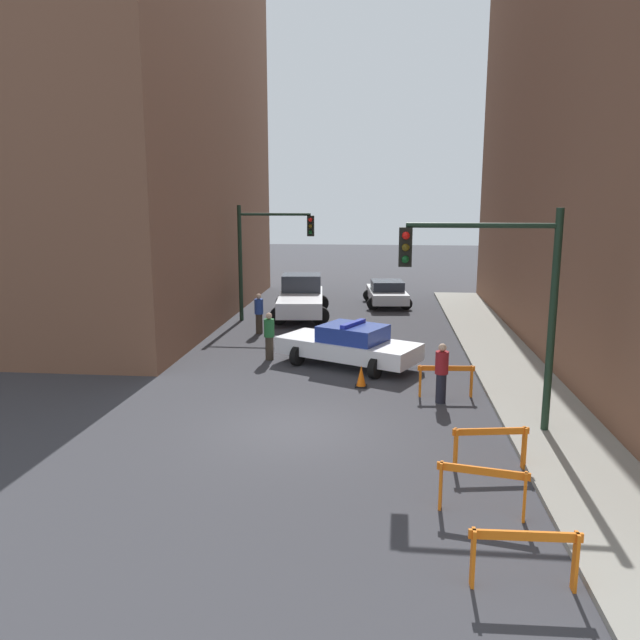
{
  "coord_description": "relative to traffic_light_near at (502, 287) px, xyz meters",
  "views": [
    {
      "loc": [
        1.98,
        -14.28,
        5.55
      ],
      "look_at": [
        -0.08,
        6.21,
        1.48
      ],
      "focal_mm": 35.0,
      "sensor_mm": 36.0,
      "label": 1
    }
  ],
  "objects": [
    {
      "name": "parked_car_near",
      "position": [
        -2.49,
        17.72,
        -2.86
      ],
      "size": [
        2.56,
        4.46,
        1.31
      ],
      "rotation": [
        0.0,
        0.0,
        0.1
      ],
      "color": "silver",
      "rests_on": "ground_plane"
    },
    {
      "name": "pedestrian_corner",
      "position": [
        -7.78,
        10.33,
        -2.67
      ],
      "size": [
        0.48,
        0.48,
        1.66
      ],
      "rotation": [
        0.0,
        0.0,
        2.72
      ],
      "color": "#382D23",
      "rests_on": "ground_plane"
    },
    {
      "name": "building_corner_left",
      "position": [
        -16.73,
        13.76,
        6.71
      ],
      "size": [
        14.0,
        20.0,
        20.48
      ],
      "color": "brown",
      "rests_on": "ground_plane"
    },
    {
      "name": "barrier_mid",
      "position": [
        -0.92,
        -4.08,
        -2.91
      ],
      "size": [
        1.58,
        0.46,
        0.9
      ],
      "rotation": [
        0.0,
        0.0,
        -0.21
      ],
      "color": "orange",
      "rests_on": "ground_plane"
    },
    {
      "name": "barrier_front",
      "position": [
        -0.65,
        -6.19,
        -2.91
      ],
      "size": [
        1.6,
        0.2,
        0.9
      ],
      "rotation": [
        0.0,
        0.0,
        0.03
      ],
      "color": "orange",
      "rests_on": "ground_plane"
    },
    {
      "name": "barrier_corner",
      "position": [
        -0.91,
        2.64,
        -2.91
      ],
      "size": [
        1.6,
        0.27,
        0.9
      ],
      "rotation": [
        0.0,
        0.0,
        0.08
      ],
      "color": "orange",
      "rests_on": "ground_plane"
    },
    {
      "name": "pedestrian_crossing",
      "position": [
        -6.59,
        6.16,
        -2.67
      ],
      "size": [
        0.41,
        0.41,
        1.66
      ],
      "rotation": [
        0.0,
        0.0,
        2.98
      ],
      "color": "#382D23",
      "rests_on": "ground_plane"
    },
    {
      "name": "white_truck",
      "position": [
        -6.53,
        14.22,
        -2.62
      ],
      "size": [
        2.98,
        5.57,
        1.9
      ],
      "rotation": [
        0.0,
        0.0,
        0.1
      ],
      "color": "silver",
      "rests_on": "ground_plane"
    },
    {
      "name": "traffic_cone",
      "position": [
        -3.31,
        3.34,
        -3.21
      ],
      "size": [
        0.36,
        0.36,
        0.66
      ],
      "color": "black",
      "rests_on": "ground_plane"
    },
    {
      "name": "traffic_light_far",
      "position": [
        -8.03,
        13.01,
        -0.13
      ],
      "size": [
        3.44,
        0.35,
        5.2
      ],
      "color": "black",
      "rests_on": "ground_plane"
    },
    {
      "name": "police_car",
      "position": [
        -3.8,
        5.63,
        -2.81
      ],
      "size": [
        5.03,
        3.75,
        1.52
      ],
      "rotation": [
        0.0,
        0.0,
        1.11
      ],
      "color": "white",
      "rests_on": "ground_plane"
    },
    {
      "name": "ground_plane",
      "position": [
        -4.73,
        -0.24,
        -3.53
      ],
      "size": [
        120.0,
        120.0,
        0.0
      ],
      "primitive_type": "plane",
      "color": "#38383D"
    },
    {
      "name": "barrier_back",
      "position": [
        -0.47,
        -2.14,
        -2.91
      ],
      "size": [
        1.59,
        0.4,
        0.9
      ],
      "rotation": [
        0.0,
        0.0,
        0.16
      ],
      "color": "orange",
      "rests_on": "ground_plane"
    },
    {
      "name": "sidewalk_right",
      "position": [
        1.47,
        -0.24,
        -3.47
      ],
      "size": [
        2.4,
        44.0,
        0.12
      ],
      "color": "gray",
      "rests_on": "ground_plane"
    },
    {
      "name": "pedestrian_sidewalk",
      "position": [
        -1.09,
        2.12,
        -2.67
      ],
      "size": [
        0.5,
        0.5,
        1.66
      ],
      "rotation": [
        0.0,
        0.0,
        3.77
      ],
      "color": "black",
      "rests_on": "ground_plane"
    },
    {
      "name": "traffic_light_near",
      "position": [
        0.0,
        0.0,
        0.0
      ],
      "size": [
        3.64,
        0.35,
        5.2
      ],
      "color": "black",
      "rests_on": "sidewalk_right"
    }
  ]
}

